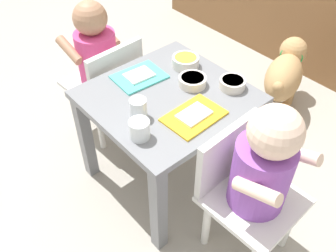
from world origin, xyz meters
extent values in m
plane|color=#9E998E|center=(0.00, 0.00, 0.00)|extent=(7.00, 7.00, 0.00)
cube|color=slate|center=(0.00, 0.00, 0.42)|extent=(0.51, 0.54, 0.03)
cube|color=slate|center=(-0.23, -0.24, 0.21)|extent=(0.04, 0.04, 0.41)
cube|color=slate|center=(0.23, -0.24, 0.21)|extent=(0.04, 0.04, 0.41)
cube|color=slate|center=(-0.23, 0.24, 0.21)|extent=(0.04, 0.04, 0.41)
cube|color=slate|center=(0.23, 0.24, 0.21)|extent=(0.04, 0.04, 0.41)
cube|color=silver|center=(-0.43, -0.02, 0.26)|extent=(0.30, 0.30, 0.02)
cube|color=silver|center=(-0.30, -0.02, 0.38)|extent=(0.04, 0.27, 0.22)
cylinder|color=#D83F7F|center=(-0.43, -0.02, 0.39)|extent=(0.17, 0.17, 0.24)
sphere|color=#A87A5B|center=(-0.44, -0.03, 0.57)|extent=(0.14, 0.14, 0.14)
cylinder|color=silver|center=(-0.53, 0.07, 0.13)|extent=(0.03, 0.03, 0.25)
cylinder|color=silver|center=(-0.52, -0.13, 0.13)|extent=(0.03, 0.03, 0.25)
cylinder|color=silver|center=(-0.33, 0.08, 0.13)|extent=(0.03, 0.03, 0.25)
cylinder|color=silver|center=(-0.32, -0.12, 0.13)|extent=(0.03, 0.03, 0.25)
cylinder|color=#A87A5B|center=(-0.48, 0.07, 0.45)|extent=(0.15, 0.05, 0.09)
cylinder|color=#A87A5B|center=(-0.47, -0.12, 0.45)|extent=(0.15, 0.05, 0.09)
cube|color=silver|center=(0.43, -0.01, 0.26)|extent=(0.29, 0.29, 0.02)
cube|color=silver|center=(0.30, -0.01, 0.38)|extent=(0.03, 0.27, 0.22)
cylinder|color=purple|center=(0.43, -0.01, 0.39)|extent=(0.18, 0.18, 0.23)
sphere|color=beige|center=(0.44, -0.01, 0.57)|extent=(0.15, 0.15, 0.15)
cylinder|color=silver|center=(0.52, 0.10, 0.13)|extent=(0.03, 0.03, 0.25)
cylinder|color=silver|center=(0.33, -0.11, 0.13)|extent=(0.03, 0.03, 0.25)
cylinder|color=silver|center=(0.32, 0.09, 0.13)|extent=(0.03, 0.03, 0.25)
cylinder|color=beige|center=(0.48, -0.10, 0.45)|extent=(0.15, 0.05, 0.09)
cylinder|color=beige|center=(0.47, 0.10, 0.45)|extent=(0.15, 0.05, 0.09)
ellipsoid|color=tan|center=(0.04, 0.70, 0.20)|extent=(0.28, 0.35, 0.20)
sphere|color=tan|center=(-0.03, 0.87, 0.25)|extent=(0.14, 0.14, 0.14)
sphere|color=black|center=(-0.05, 0.91, 0.25)|extent=(0.06, 0.06, 0.06)
torus|color=green|center=(-0.02, 0.83, 0.24)|extent=(0.12, 0.07, 0.11)
sphere|color=tan|center=(0.10, 0.57, 0.24)|extent=(0.05, 0.05, 0.05)
cylinder|color=tan|center=(0.05, 0.80, 0.06)|extent=(0.04, 0.04, 0.12)
cylinder|color=tan|center=(-0.04, 0.76, 0.06)|extent=(0.04, 0.04, 0.12)
cylinder|color=tan|center=(0.12, 0.65, 0.06)|extent=(0.04, 0.04, 0.12)
cylinder|color=tan|center=(0.03, 0.61, 0.06)|extent=(0.04, 0.04, 0.12)
cube|color=#4CC6BC|center=(-0.15, -0.01, 0.44)|extent=(0.15, 0.19, 0.01)
cube|color=white|center=(-0.15, -0.01, 0.45)|extent=(0.08, 0.11, 0.01)
cube|color=gold|center=(0.15, -0.01, 0.44)|extent=(0.14, 0.20, 0.01)
cube|color=white|center=(0.15, -0.01, 0.45)|extent=(0.08, 0.11, 0.01)
cylinder|color=white|center=(0.10, -0.21, 0.47)|extent=(0.07, 0.07, 0.06)
cylinder|color=silver|center=(0.10, -0.21, 0.45)|extent=(0.06, 0.06, 0.04)
cylinder|color=white|center=(0.03, -0.15, 0.47)|extent=(0.06, 0.06, 0.07)
cylinder|color=silver|center=(0.03, -0.15, 0.45)|extent=(0.05, 0.05, 0.04)
cylinder|color=silver|center=(0.01, 0.10, 0.45)|extent=(0.10, 0.10, 0.03)
cylinder|color=gold|center=(0.01, 0.10, 0.47)|extent=(0.08, 0.08, 0.01)
cylinder|color=silver|center=(0.12, 0.20, 0.45)|extent=(0.09, 0.09, 0.03)
cylinder|color=gold|center=(0.12, 0.20, 0.47)|extent=(0.08, 0.08, 0.01)
cylinder|color=silver|center=(-0.09, 0.17, 0.46)|extent=(0.10, 0.10, 0.04)
cylinder|color=gold|center=(-0.09, 0.17, 0.47)|extent=(0.08, 0.08, 0.01)
camera|label=1|loc=(0.78, -0.68, 1.24)|focal=39.58mm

